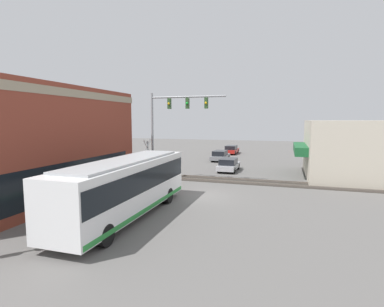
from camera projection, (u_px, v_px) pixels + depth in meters
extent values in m
plane|color=#605E5B|center=(203.00, 196.00, 21.46)|extent=(120.00, 120.00, 0.00)
cube|color=brown|center=(7.00, 142.00, 21.34)|extent=(14.79, 11.82, 7.68)
cube|color=gray|center=(72.00, 93.00, 19.24)|extent=(14.99, 0.36, 0.50)
cube|color=black|center=(77.00, 176.00, 19.82)|extent=(12.43, 0.12, 2.20)
cube|color=beige|center=(350.00, 149.00, 28.22)|extent=(10.54, 7.71, 5.38)
cube|color=#19592D|center=(300.00, 149.00, 29.55)|extent=(7.38, 1.20, 0.80)
cube|color=white|center=(126.00, 186.00, 16.61)|extent=(11.14, 2.55, 2.74)
cube|color=black|center=(126.00, 178.00, 16.57)|extent=(10.92, 2.59, 1.15)
cube|color=#288438|center=(127.00, 207.00, 16.75)|extent=(10.92, 2.58, 0.24)
cube|color=#A5A8AA|center=(126.00, 160.00, 16.45)|extent=(9.47, 2.17, 0.12)
cylinder|color=black|center=(152.00, 194.00, 19.95)|extent=(1.00, 2.57, 1.00)
cylinder|color=black|center=(83.00, 232.00, 13.18)|extent=(1.00, 2.57, 1.00)
cylinder|color=gray|center=(152.00, 137.00, 26.80)|extent=(0.20, 0.20, 7.78)
cylinder|color=gray|center=(187.00, 97.00, 25.42)|extent=(0.16, 6.63, 0.16)
cube|color=#284723|center=(169.00, 104.00, 25.98)|extent=(0.30, 0.27, 0.90)
sphere|color=yellow|center=(169.00, 104.00, 25.82)|extent=(0.20, 0.20, 0.20)
cube|color=#284723|center=(187.00, 103.00, 25.48)|extent=(0.30, 0.27, 0.90)
sphere|color=green|center=(187.00, 103.00, 25.32)|extent=(0.20, 0.20, 0.20)
cube|color=#284723|center=(206.00, 103.00, 24.98)|extent=(0.30, 0.27, 0.90)
sphere|color=yellow|center=(206.00, 103.00, 24.83)|extent=(0.20, 0.20, 0.20)
cylinder|color=gray|center=(148.00, 162.00, 25.98)|extent=(0.14, 0.14, 3.60)
cube|color=white|center=(147.00, 147.00, 25.83)|extent=(1.41, 0.06, 1.41)
cube|color=white|center=(147.00, 147.00, 25.83)|extent=(1.41, 0.06, 1.41)
cylinder|color=#38383A|center=(148.00, 156.00, 25.92)|extent=(0.08, 0.90, 0.08)
sphere|color=red|center=(152.00, 156.00, 25.74)|extent=(0.28, 0.28, 0.28)
sphere|color=red|center=(143.00, 156.00, 26.01)|extent=(0.28, 0.28, 0.28)
cube|color=#332D28|center=(220.00, 180.00, 27.15)|extent=(2.60, 60.00, 0.03)
cube|color=#6B6056|center=(219.00, 181.00, 26.46)|extent=(0.07, 60.00, 0.15)
cube|color=#6B6056|center=(222.00, 178.00, 27.82)|extent=(0.07, 60.00, 0.15)
cube|color=#B7B7BC|center=(229.00, 166.00, 32.03)|extent=(4.54, 1.80, 0.49)
cube|color=black|center=(228.00, 161.00, 31.76)|extent=(2.49, 1.62, 0.61)
cylinder|color=black|center=(231.00, 166.00, 33.39)|extent=(0.64, 1.82, 0.64)
cylinder|color=black|center=(226.00, 170.00, 30.72)|extent=(0.64, 1.82, 0.64)
cube|color=slate|center=(220.00, 157.00, 40.19)|extent=(4.82, 1.80, 0.49)
cube|color=black|center=(220.00, 153.00, 39.90)|extent=(2.65, 1.62, 0.61)
cylinder|color=black|center=(223.00, 157.00, 41.62)|extent=(0.64, 1.82, 0.64)
cylinder|color=black|center=(218.00, 160.00, 38.79)|extent=(0.64, 1.82, 0.64)
cube|color=#B21E19|center=(231.00, 151.00, 48.21)|extent=(4.81, 1.80, 0.49)
cube|color=black|center=(231.00, 147.00, 47.92)|extent=(2.65, 1.62, 0.61)
cylinder|color=black|center=(233.00, 151.00, 49.64)|extent=(0.64, 1.82, 0.64)
cylinder|color=black|center=(230.00, 153.00, 46.81)|extent=(0.64, 1.82, 0.64)
cylinder|color=black|center=(157.00, 181.00, 24.84)|extent=(0.28, 0.28, 0.84)
cylinder|color=#B2A58C|center=(157.00, 171.00, 24.75)|extent=(0.34, 0.34, 0.70)
sphere|color=tan|center=(157.00, 166.00, 24.70)|extent=(0.23, 0.23, 0.23)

